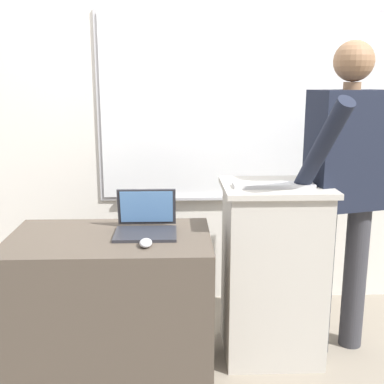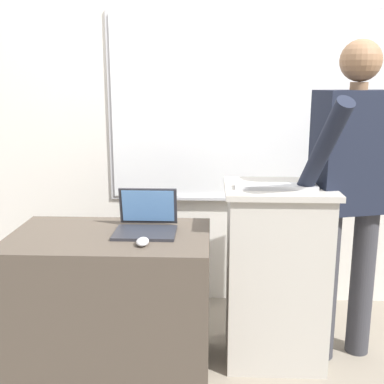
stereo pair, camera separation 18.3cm
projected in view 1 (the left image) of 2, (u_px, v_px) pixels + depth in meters
name	position (u px, v px, depth m)	size (l,w,h in m)	color
back_wall	(201.00, 90.00, 3.20)	(6.40, 0.17, 2.96)	silver
lectern_podium	(272.00, 271.00, 2.68)	(0.57, 0.49, 0.99)	#BCB7AD
side_desk	(112.00, 308.00, 2.48)	(1.01, 0.62, 0.78)	#4C4238
person_presenter	(346.00, 180.00, 2.60)	(0.58, 0.63, 1.73)	#333338
laptop	(146.00, 222.00, 2.45)	(0.31, 0.28, 0.21)	#28282D
wireless_keyboard	(273.00, 185.00, 2.50)	(0.42, 0.12, 0.02)	silver
computer_mouse_by_laptop	(146.00, 243.00, 2.24)	(0.06, 0.10, 0.03)	#BCBCC1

